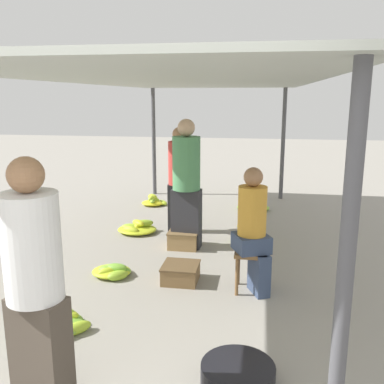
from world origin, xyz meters
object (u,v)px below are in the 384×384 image
banana_pile_left_2 (137,228)px  banana_pile_left_1 (113,271)px  vendor_seated (254,228)px  crate_mid (181,273)px  vendor_foreground (35,285)px  shopper_walking_far (186,182)px  banana_pile_right_1 (248,234)px  shopper_walking_mid (180,179)px  banana_pile_left_0 (52,323)px  basin_black (238,375)px  banana_pile_right_0 (251,207)px  stool (251,259)px  crate_near (184,239)px  banana_pile_left_3 (154,201)px

banana_pile_left_2 → banana_pile_left_1: bearing=-83.1°
vendor_seated → crate_mid: vendor_seated is taller
vendor_foreground → shopper_walking_far: 3.29m
banana_pile_right_1 → shopper_walking_far: (-0.85, -0.32, 0.80)m
crate_mid → shopper_walking_mid: bearing=101.2°
vendor_foreground → banana_pile_left_0: size_ratio=2.54×
basin_black → banana_pile_right_1: size_ratio=1.11×
vendor_foreground → banana_pile_right_0: size_ratio=2.85×
stool → crate_near: size_ratio=1.10×
banana_pile_left_3 → shopper_walking_mid: (0.81, -1.52, 0.76)m
banana_pile_right_1 → shopper_walking_far: bearing=-159.4°
stool → shopper_walking_far: bearing=126.5°
banana_pile_left_1 → crate_near: bearing=60.3°
banana_pile_right_0 → shopper_walking_far: bearing=-111.1°
shopper_walking_mid → shopper_walking_far: size_ratio=0.91×
vendor_foreground → stool: size_ratio=3.76×
banana_pile_left_1 → crate_near: (0.64, 1.13, 0.06)m
basin_black → banana_pile_right_0: bearing=90.6°
banana_pile_right_1 → basin_black: bearing=-89.3°
banana_pile_right_0 → vendor_foreground: bearing=-102.8°
banana_pile_left_3 → banana_pile_right_1: 2.66m
vendor_seated → banana_pile_left_0: size_ratio=2.01×
vendor_seated → banana_pile_right_1: vendor_seated is taller
banana_pile_right_0 → shopper_walking_far: shopper_walking_far is taller
stool → basin_black: bearing=-91.3°
banana_pile_right_0 → shopper_walking_mid: shopper_walking_mid is taller
banana_pile_left_0 → banana_pile_right_0: banana_pile_right_0 is taller
banana_pile_left_2 → shopper_walking_far: shopper_walking_far is taller
banana_pile_left_1 → shopper_walking_mid: bearing=75.9°
crate_mid → banana_pile_left_2: bearing=121.4°
stool → crate_mid: stool is taller
stool → banana_pile_left_2: 2.54m
crate_near → stool: bearing=-52.3°
banana_pile_left_2 → banana_pile_right_0: size_ratio=1.08×
stool → banana_pile_left_2: (-1.80, 1.77, -0.29)m
basin_black → shopper_walking_mid: shopper_walking_mid is taller
shopper_walking_far → basin_black: bearing=-72.7°
banana_pile_right_0 → banana_pile_left_0: bearing=-110.1°
vendor_seated → banana_pile_left_0: bearing=-148.0°
banana_pile_left_0 → shopper_walking_far: shopper_walking_far is taller
shopper_walking_mid → banana_pile_left_3: bearing=118.1°
crate_mid → banana_pile_left_1: bearing=179.8°
basin_black → banana_pile_right_1: bearing=90.7°
shopper_walking_mid → banana_pile_right_0: bearing=54.6°
stool → vendor_seated: (0.02, -0.01, 0.35)m
shopper_walking_far → banana_pile_left_3: bearing=115.3°
basin_black → banana_pile_left_1: bearing=132.6°
vendor_seated → banana_pile_left_3: (-1.97, 3.45, -0.63)m
basin_black → banana_pile_right_0: 4.99m
basin_black → banana_pile_left_3: (-1.92, 5.02, 0.00)m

